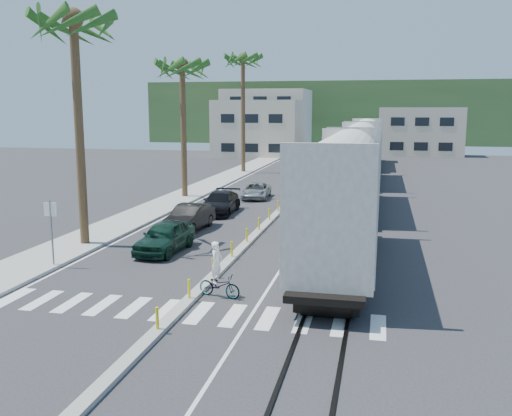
{
  "coord_description": "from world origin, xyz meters",
  "views": [
    {
      "loc": [
        6.61,
        -19.73,
        6.92
      ],
      "look_at": [
        0.58,
        7.58,
        2.0
      ],
      "focal_mm": 40.0,
      "sensor_mm": 36.0,
      "label": 1
    }
  ],
  "objects_px": {
    "street_sign": "(51,224)",
    "car_second": "(189,218)",
    "car_lead": "(165,237)",
    "cyclist": "(219,280)"
  },
  "relations": [
    {
      "from": "street_sign",
      "to": "car_second",
      "type": "relative_size",
      "value": 0.65
    },
    {
      "from": "car_second",
      "to": "cyclist",
      "type": "height_order",
      "value": "cyclist"
    },
    {
      "from": "car_second",
      "to": "cyclist",
      "type": "distance_m",
      "value": 11.91
    },
    {
      "from": "car_lead",
      "to": "cyclist",
      "type": "bearing_deg",
      "value": -50.14
    },
    {
      "from": "street_sign",
      "to": "car_second",
      "type": "height_order",
      "value": "street_sign"
    },
    {
      "from": "car_second",
      "to": "street_sign",
      "type": "bearing_deg",
      "value": -107.03
    },
    {
      "from": "car_lead",
      "to": "cyclist",
      "type": "xyz_separation_m",
      "value": [
        4.43,
        -5.91,
        -0.1
      ]
    },
    {
      "from": "car_second",
      "to": "cyclist",
      "type": "relative_size",
      "value": 2.19
    },
    {
      "from": "car_lead",
      "to": "car_second",
      "type": "height_order",
      "value": "car_lead"
    },
    {
      "from": "cyclist",
      "to": "car_lead",
      "type": "bearing_deg",
      "value": 50.55
    }
  ]
}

